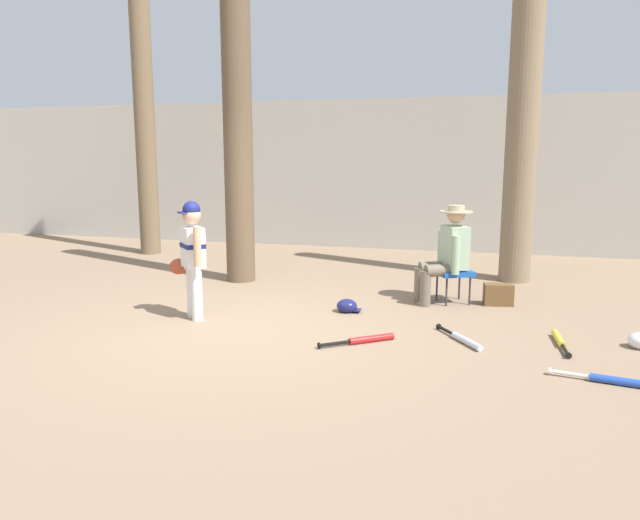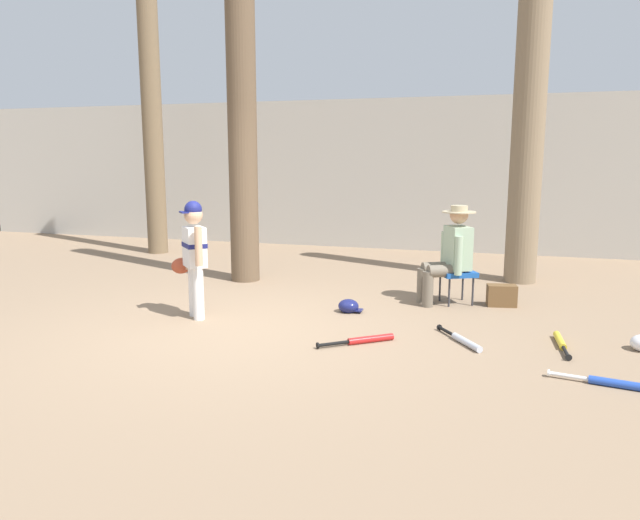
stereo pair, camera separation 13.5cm
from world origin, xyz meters
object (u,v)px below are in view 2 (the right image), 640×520
at_px(seated_spectator, 450,252).
at_px(bat_blue_youth, 611,383).
at_px(young_ballplayer, 194,252).
at_px(bat_red_barrel, 365,340).
at_px(bat_aluminum_silver, 463,341).
at_px(tree_behind_spectator, 529,113).
at_px(tree_far_left, 152,106).
at_px(bat_yellow_trainer, 561,342).
at_px(folding_stool, 457,274).
at_px(batting_helmet_navy, 349,306).
at_px(handbag_beside_stool, 502,295).
at_px(tree_near_player, 241,83).

bearing_deg(seated_spectator, bat_blue_youth, -58.10).
distance_m(young_ballplayer, seated_spectator, 3.03).
bearing_deg(bat_red_barrel, bat_aluminum_silver, 15.58).
bearing_deg(tree_behind_spectator, bat_red_barrel, -113.33).
bearing_deg(bat_blue_youth, tree_behind_spectator, 98.45).
distance_m(seated_spectator, tree_far_left, 6.40).
relative_size(seated_spectator, tree_far_left, 0.20).
height_order(young_ballplayer, bat_red_barrel, young_ballplayer).
bearing_deg(seated_spectator, bat_yellow_trainer, -49.23).
bearing_deg(folding_stool, tree_far_left, 157.22).
xyz_separation_m(bat_aluminum_silver, batting_helmet_navy, (-1.35, 0.83, 0.04)).
height_order(tree_far_left, bat_yellow_trainer, tree_far_left).
distance_m(handbag_beside_stool, bat_aluminum_silver, 1.68).
bearing_deg(bat_red_barrel, bat_blue_youth, -13.81).
xyz_separation_m(tree_near_player, bat_yellow_trainer, (4.13, -1.94, -2.75)).
bearing_deg(bat_blue_youth, tree_far_left, 145.85).
xyz_separation_m(tree_behind_spectator, young_ballplayer, (-3.51, -3.11, -1.62)).
bearing_deg(seated_spectator, handbag_beside_stool, 5.87).
height_order(tree_near_player, tree_behind_spectator, tree_near_player).
height_order(folding_stool, handbag_beside_stool, folding_stool).
bearing_deg(bat_blue_youth, bat_red_barrel, 166.19).
bearing_deg(handbag_beside_stool, tree_near_player, 171.85).
bearing_deg(seated_spectator, young_ballplayer, -150.90).
height_order(young_ballplayer, handbag_beside_stool, young_ballplayer).
bearing_deg(bat_red_barrel, bat_yellow_trainer, 14.67).
height_order(handbag_beside_stool, bat_red_barrel, handbag_beside_stool).
relative_size(tree_behind_spectator, young_ballplayer, 4.07).
distance_m(seated_spectator, bat_yellow_trainer, 1.90).
distance_m(tree_near_player, young_ballplayer, 2.90).
height_order(young_ballplayer, tree_far_left, tree_far_left).
xyz_separation_m(young_ballplayer, seated_spectator, (2.65, 1.47, -0.10)).
relative_size(seated_spectator, bat_aluminum_silver, 1.78).
bearing_deg(seated_spectator, tree_far_left, 156.51).
relative_size(tree_far_left, bat_yellow_trainer, 8.21).
xyz_separation_m(tree_far_left, batting_helmet_navy, (4.50, -3.17, -2.60)).
xyz_separation_m(folding_stool, handbag_beside_stool, (0.54, 0.02, -0.23)).
bearing_deg(folding_stool, bat_aluminum_silver, -83.17).
relative_size(tree_near_player, bat_red_barrel, 9.26).
relative_size(bat_aluminum_silver, batting_helmet_navy, 2.38).
distance_m(folding_stool, bat_aluminum_silver, 1.67).
height_order(tree_near_player, folding_stool, tree_near_player).
height_order(tree_behind_spectator, bat_aluminum_silver, tree_behind_spectator).
height_order(bat_aluminum_silver, bat_yellow_trainer, same).
bearing_deg(folding_stool, seated_spectator, -153.10).
relative_size(tree_behind_spectator, bat_aluminum_silver, 7.90).
bearing_deg(folding_stool, bat_blue_youth, -60.14).
xyz_separation_m(tree_near_player, tree_behind_spectator, (3.82, 1.06, -0.41)).
bearing_deg(bat_blue_youth, bat_yellow_trainer, 106.21).
bearing_deg(tree_near_player, tree_behind_spectator, 15.46).
height_order(folding_stool, bat_aluminum_silver, folding_stool).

